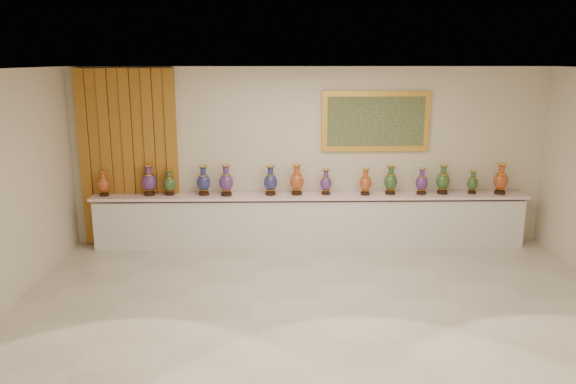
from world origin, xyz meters
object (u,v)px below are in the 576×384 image
vase_1 (149,182)px  vase_2 (169,184)px  counter (310,221)px  vase_0 (104,185)px

vase_1 → vase_2: (0.33, 0.02, -0.04)m
counter → vase_0: 3.49m
counter → vase_0: size_ratio=17.24×
vase_0 → vase_1: (0.75, 0.03, 0.04)m
counter → vase_0: bearing=-179.6°
vase_1 → vase_2: 0.33m
counter → vase_2: size_ratio=16.91×
counter → vase_0: vase_0 is taller
vase_1 → counter: bearing=-0.1°
vase_1 → vase_2: bearing=2.7°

